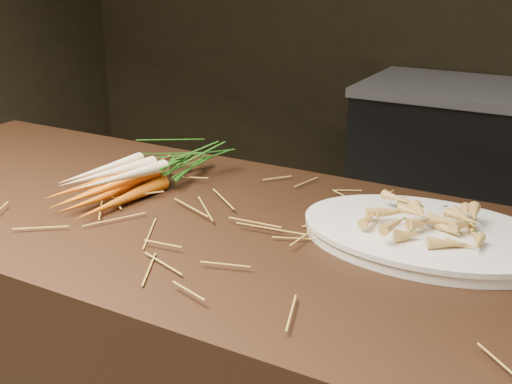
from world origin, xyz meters
TOP-DOWN VIEW (x-y plane):
  - straw_bedding at (0.00, 0.30)m, footprint 1.40×0.60m
  - root_veg_bunch at (-0.47, 0.40)m, footprint 0.20×0.47m
  - serving_platter at (0.13, 0.39)m, footprint 0.45×0.31m
  - roasted_veg_heap at (0.13, 0.39)m, footprint 0.22×0.16m

SIDE VIEW (x-z plane):
  - straw_bedding at x=0.00m, z-range 0.90..0.92m
  - serving_platter at x=0.13m, z-range 0.90..0.92m
  - root_veg_bunch at x=-0.47m, z-range 0.90..0.98m
  - roasted_veg_heap at x=0.13m, z-range 0.92..0.97m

